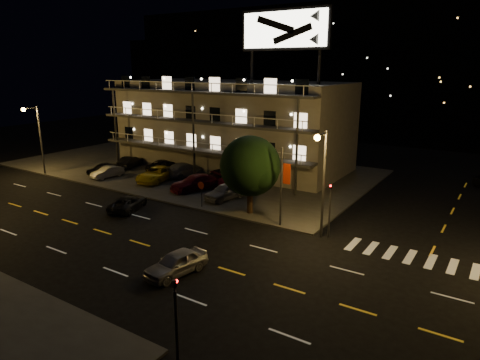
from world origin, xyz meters
The scene contains 23 objects.
ground centered at (0.00, 0.00, 0.00)m, with size 140.00×140.00×0.00m, color black.
curb_nw centered at (-14.00, 20.00, 0.07)m, with size 44.00×24.00×0.15m, color #373735.
motel centered at (-9.94, 23.88, 5.34)m, with size 28.00×13.80×18.10m.
hill_backdrop centered at (-5.94, 68.78, 11.55)m, with size 120.00×25.00×24.00m.
streetlight_nw centered at (-26.00, 7.94, 4.96)m, with size 0.44×1.92×8.00m.
streetlight_nc centered at (8.50, 7.94, 4.96)m, with size 0.44×1.92×8.00m.
signal_nw centered at (9.00, 8.50, 2.57)m, with size 0.20×0.27×4.60m.
signal_sw centered at (9.00, -8.50, 2.57)m, with size 0.20×0.27×4.60m.
banner_north centered at (5.09, 8.40, 3.43)m, with size 0.83×0.16×6.40m.
stop_sign centered at (-3.00, 8.57, 1.71)m, with size 0.91×0.11×2.61m.
tree centered at (1.41, 9.59, 4.12)m, with size 5.30×5.11×6.68m.
lot_car_0 centered at (-20.20, 11.85, 0.77)m, with size 1.46×3.63×1.24m, color black.
lot_car_1 centered at (-18.32, 11.05, 0.77)m, with size 1.32×3.78×1.24m, color #949399.
lot_car_2 centered at (-12.55, 12.95, 0.92)m, with size 2.54×5.52×1.53m, color yellow.
lot_car_3 centered at (-6.85, 12.49, 0.92)m, with size 2.16×5.31×1.54m, color #520B18.
lot_car_4 centered at (-2.55, 11.65, 0.91)m, with size 1.78×4.44×1.51m, color #949399.
lot_car_5 centered at (-19.90, 16.00, 0.84)m, with size 1.45×4.17×1.37m, color black.
lot_car_6 centered at (-15.30, 16.96, 0.80)m, with size 2.17×4.70×1.30m, color black.
lot_car_7 centered at (-11.47, 16.30, 0.91)m, with size 2.14×5.26×1.53m, color #949399.
lot_car_8 centered at (-6.86, 17.32, 0.79)m, with size 1.51×3.75×1.28m, color black.
lot_car_9 centered at (-3.60, 15.68, 0.89)m, with size 1.57×4.49×1.48m, color #520B18.
road_car_east centered at (3.35, -2.12, 0.72)m, with size 1.70×4.22×1.44m, color #949399.
road_car_west centered at (-8.24, 4.75, 0.62)m, with size 2.06×4.46×1.24m, color black.
Camera 1 is at (19.60, -20.05, 12.43)m, focal length 32.00 mm.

